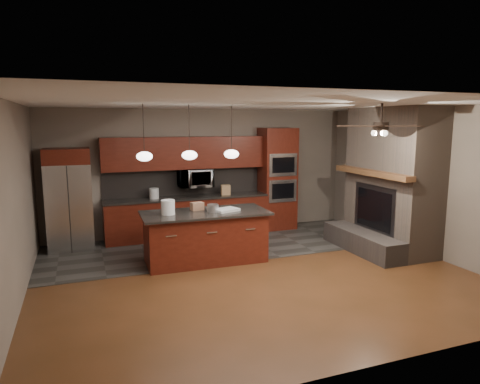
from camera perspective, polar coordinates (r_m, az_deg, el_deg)
name	(u,v)px	position (r m, az deg, el deg)	size (l,w,h in m)	color
ground	(254,273)	(7.31, 1.90, -10.79)	(7.00, 7.00, 0.00)	brown
ceiling	(255,103)	(6.88, 2.03, 11.71)	(7.00, 6.00, 0.02)	white
back_wall	(204,172)	(9.77, -4.82, 2.72)	(7.00, 0.02, 2.80)	gray
right_wall	(423,181)	(8.90, 23.26, 1.36)	(0.02, 6.00, 2.80)	gray
left_wall	(14,206)	(6.49, -27.91, -1.62)	(0.02, 6.00, 2.80)	gray
slate_tile_patch	(221,245)	(8.92, -2.57, -7.05)	(7.00, 2.40, 0.01)	#393633
fireplace_column	(389,185)	(8.90, 19.29, 0.93)	(1.30, 2.10, 2.80)	#705E50
back_cabinetry	(187,197)	(9.48, -7.12, -0.61)	(3.59, 0.64, 2.20)	#5E1C11
oven_tower	(277,179)	(10.11, 4.99, 1.74)	(0.80, 0.63, 2.38)	#5E1C11
microwave	(195,178)	(9.47, -6.00, 1.88)	(0.73, 0.41, 0.50)	silver
refrigerator	(69,199)	(9.09, -21.83, -0.92)	(0.86, 0.75, 2.01)	silver
kitchen_island	(205,236)	(7.81, -4.63, -5.92)	(2.29, 1.08, 0.92)	#5E1C11
white_bucket	(168,207)	(7.54, -9.58, -2.02)	(0.24, 0.24, 0.26)	white
paint_can	(213,208)	(7.69, -3.65, -2.14)	(0.20, 0.20, 0.14)	#B6B7BB
paint_tray	(226,210)	(7.75, -1.85, -2.39)	(0.43, 0.30, 0.04)	silver
cardboard_box	(197,206)	(7.86, -5.75, -1.90)	(0.22, 0.16, 0.14)	#96684D
counter_bucket	(154,193)	(9.28, -11.39, -0.19)	(0.20, 0.20, 0.23)	silver
counter_box	(225,190)	(9.61, -1.95, 0.30)	(0.20, 0.16, 0.22)	tan
pendant_left	(144,156)	(7.13, -12.62, 4.69)	(0.26, 0.26, 0.92)	black
pendant_center	(190,155)	(7.27, -6.74, 4.93)	(0.26, 0.26, 0.92)	black
pendant_right	(231,154)	(7.49, -1.15, 5.12)	(0.26, 0.26, 0.92)	black
ceiling_fan	(381,126)	(7.10, 18.29, 8.42)	(1.27, 1.33, 0.41)	black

